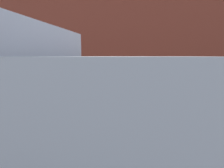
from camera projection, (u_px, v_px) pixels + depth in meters
The scene contains 5 objects.
ground_plane at pixel (106, 110), 6.20m from camera, with size 80.00×80.00×0.00m, color #47474C.
sidewalk_slab at pixel (113, 99), 7.92m from camera, with size 36.00×3.50×0.01m, color #9E998E.
brick_building_wall at pixel (121, 39), 10.90m from camera, with size 36.00×0.50×5.46m, color brown.
motorcycle_orange at pixel (85, 90), 7.63m from camera, with size 2.01×0.58×1.03m.
motorcycle_purple at pixel (148, 94), 6.85m from camera, with size 2.01×0.58×1.03m.
Camera 1 is at (1.03, -5.92, 1.75)m, focal length 30.49 mm.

